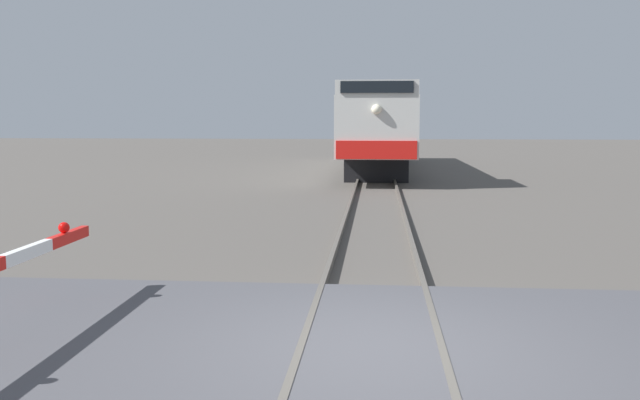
% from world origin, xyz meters
% --- Properties ---
extents(ground_plane, '(160.00, 160.00, 0.00)m').
position_xyz_m(ground_plane, '(0.00, 0.00, 0.00)').
color(ground_plane, '#514C47').
extents(rail_track_left, '(0.08, 80.00, 0.15)m').
position_xyz_m(rail_track_left, '(-0.72, 0.00, 0.07)').
color(rail_track_left, '#59544C').
rests_on(rail_track_left, ground_plane).
extents(rail_track_right, '(0.08, 80.00, 0.15)m').
position_xyz_m(rail_track_right, '(0.72, 0.00, 0.07)').
color(rail_track_right, '#59544C').
rests_on(rail_track_right, ground_plane).
extents(road_surface, '(36.00, 5.26, 0.14)m').
position_xyz_m(road_surface, '(0.00, 0.00, 0.07)').
color(road_surface, '#47474C').
rests_on(road_surface, ground_plane).
extents(locomotive, '(2.96, 19.03, 3.82)m').
position_xyz_m(locomotive, '(0.00, 26.00, 2.04)').
color(locomotive, black).
rests_on(locomotive, ground_plane).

